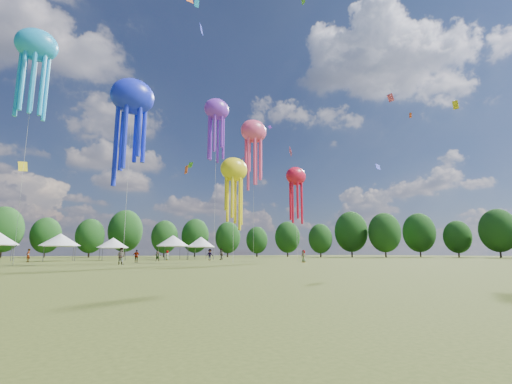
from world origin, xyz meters
TOP-DOWN VIEW (x-y plane):
  - ground at (0.00, 0.00)m, footprint 300.00×300.00m
  - spectator_near at (-8.07, 30.13)m, footprint 1.06×1.06m
  - spectators_far at (4.21, 43.81)m, footprint 31.34×22.36m
  - festival_tents at (-5.35, 54.03)m, footprint 36.42×9.82m
  - show_kites at (5.80, 40.79)m, footprint 42.60×28.05m
  - small_kites at (-1.14, 42.56)m, footprint 77.34×62.64m
  - treeline at (-3.87, 62.51)m, footprint 201.57×95.24m

SIDE VIEW (x-z plane):
  - ground at x=0.00m, z-range 0.00..0.00m
  - spectators_far at x=4.21m, z-range -0.10..1.81m
  - spectator_near at x=-8.07m, z-range 0.00..1.74m
  - festival_tents at x=-5.35m, z-range 1.00..5.34m
  - treeline at x=-3.87m, z-range -0.17..13.26m
  - show_kites at x=5.80m, z-range 5.61..33.76m
  - small_kites at x=-1.14m, z-range 9.80..51.82m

